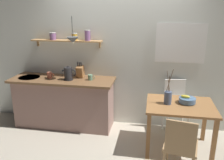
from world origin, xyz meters
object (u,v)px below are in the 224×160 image
coffee_mug_spare (90,77)px  coffee_mug_by_sink (50,75)px  dining_table (180,112)px  dining_chair_near (180,145)px  dining_chair_far (175,104)px  twig_vase (168,97)px  knife_block (80,71)px  electric_kettle (68,74)px  fruit_bowl (187,100)px  pendant_lamp (73,40)px

coffee_mug_spare → coffee_mug_by_sink: bearing=-179.0°
dining_table → coffee_mug_by_sink: (-2.22, 0.41, 0.34)m
dining_chair_near → coffee_mug_spare: bearing=141.4°
dining_chair_far → coffee_mug_spare: (-1.46, -0.11, 0.43)m
twig_vase → knife_block: twig_vase is taller
dining_table → twig_vase: bearing=-176.8°
electric_kettle → dining_chair_near: bearing=-30.9°
dining_chair_far → twig_vase: bearing=-107.3°
dining_chair_near → dining_chair_far: size_ratio=0.94×
fruit_bowl → pendant_lamp: 2.03m
knife_block → pendant_lamp: size_ratio=0.69×
knife_block → twig_vase: bearing=-19.7°
twig_vase → coffee_mug_spare: (-1.29, 0.43, 0.11)m
knife_block → coffee_mug_by_sink: 0.54m
dining_table → electric_kettle: (-1.85, 0.36, 0.39)m
fruit_bowl → coffee_mug_spare: bearing=167.2°
twig_vase → coffee_mug_by_sink: twig_vase is taller
dining_table → coffee_mug_spare: 1.57m
pendant_lamp → coffee_mug_by_sink: bearing=173.3°
twig_vase → electric_kettle: size_ratio=2.14×
knife_block → coffee_mug_spare: 0.25m
dining_chair_near → fruit_bowl: bearing=79.5°
dining_chair_far → coffee_mug_spare: 1.52m
dining_chair_far → fruit_bowl: size_ratio=3.82×
electric_kettle → pendant_lamp: pendant_lamp is taller
fruit_bowl → knife_block: knife_block is taller
twig_vase → coffee_mug_spare: twig_vase is taller
coffee_mug_by_sink → coffee_mug_spare: bearing=1.0°
twig_vase → coffee_mug_by_sink: 2.08m
dining_chair_near → twig_vase: twig_vase is taller
dining_chair_near → fruit_bowl: size_ratio=3.59×
twig_vase → electric_kettle: (-1.66, 0.37, 0.18)m
dining_chair_far → fruit_bowl: dining_chair_far is taller
dining_chair_far → pendant_lamp: size_ratio=2.17×
dining_table → fruit_bowl: (0.10, 0.07, 0.17)m
twig_vase → pendant_lamp: size_ratio=1.23×
dining_table → coffee_mug_spare: size_ratio=8.17×
twig_vase → coffee_mug_spare: size_ratio=4.41×
electric_kettle → coffee_mug_spare: 0.38m
dining_chair_near → knife_block: knife_block is taller
dining_table → knife_block: 1.82m
coffee_mug_spare → dining_table: bearing=-15.9°
coffee_mug_spare → pendant_lamp: (-0.26, -0.07, 0.64)m
coffee_mug_spare → pendant_lamp: bearing=-165.1°
coffee_mug_by_sink → pendant_lamp: 0.80m
electric_kettle → coffee_mug_spare: size_ratio=2.06×
coffee_mug_by_sink → dining_chair_near: bearing=-27.4°
coffee_mug_spare → pendant_lamp: 0.70m
coffee_mug_spare → pendant_lamp: size_ratio=0.28×
pendant_lamp → electric_kettle: bearing=176.4°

